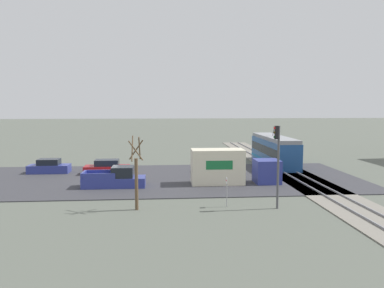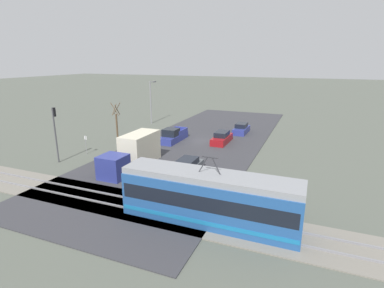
# 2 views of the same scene
# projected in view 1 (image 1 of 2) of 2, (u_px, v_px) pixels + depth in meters

# --- Properties ---
(ground_plane) EXTENTS (320.00, 320.00, 0.00)m
(ground_plane) POSITION_uv_depth(u_px,v_px,m) (105.00, 180.00, 37.16)
(ground_plane) COLOR #565B51
(road_surface) EXTENTS (16.25, 51.00, 0.08)m
(road_surface) POSITION_uv_depth(u_px,v_px,m) (105.00, 179.00, 37.16)
(road_surface) COLOR #38383D
(road_surface) RESTS_ON ground
(rail_bed) EXTENTS (68.70, 4.40, 0.22)m
(rail_bed) POSITION_uv_depth(u_px,v_px,m) (296.00, 176.00, 38.68)
(rail_bed) COLOR gray
(rail_bed) RESTS_ON ground
(light_rail_tram) EXTENTS (12.09, 2.76, 4.62)m
(light_rail_tram) POSITION_uv_depth(u_px,v_px,m) (274.00, 151.00, 46.25)
(light_rail_tram) COLOR #235193
(light_rail_tram) RESTS_ON ground
(box_truck) EXTENTS (2.38, 8.28, 3.23)m
(box_truck) POSITION_uv_depth(u_px,v_px,m) (229.00, 168.00, 34.99)
(box_truck) COLOR navy
(box_truck) RESTS_ON ground
(pickup_truck) EXTENTS (2.01, 5.57, 1.85)m
(pickup_truck) POSITION_uv_depth(u_px,v_px,m) (115.00, 179.00, 33.64)
(pickup_truck) COLOR navy
(pickup_truck) RESTS_ON ground
(sedan_car_0) EXTENTS (1.87, 4.52, 1.43)m
(sedan_car_0) POSITION_uv_depth(u_px,v_px,m) (218.00, 167.00, 40.88)
(sedan_car_0) COLOR #4C5156
(sedan_car_0) RESTS_ON ground
(sedan_car_1) EXTENTS (1.80, 4.32, 1.52)m
(sedan_car_1) POSITION_uv_depth(u_px,v_px,m) (49.00, 167.00, 40.49)
(sedan_car_1) COLOR navy
(sedan_car_1) RESTS_ON ground
(sedan_car_2) EXTENTS (1.80, 4.73, 1.54)m
(sedan_car_2) POSITION_uv_depth(u_px,v_px,m) (107.00, 168.00, 39.85)
(sedan_car_2) COLOR maroon
(sedan_car_2) RESTS_ON ground
(traffic_light_pole) EXTENTS (0.28, 0.47, 5.97)m
(traffic_light_pole) POSITION_uv_depth(u_px,v_px,m) (277.00, 156.00, 26.53)
(traffic_light_pole) COLOR #47474C
(traffic_light_pole) RESTS_ON ground
(street_tree) EXTENTS (1.24, 1.03, 5.27)m
(street_tree) POSITION_uv_depth(u_px,v_px,m) (136.00, 177.00, 26.38)
(street_tree) COLOR brown
(street_tree) RESTS_ON ground
(no_parking_sign) EXTENTS (0.32, 0.08, 2.18)m
(no_parking_sign) POSITION_uv_depth(u_px,v_px,m) (227.00, 189.00, 27.25)
(no_parking_sign) COLOR gray
(no_parking_sign) RESTS_ON ground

